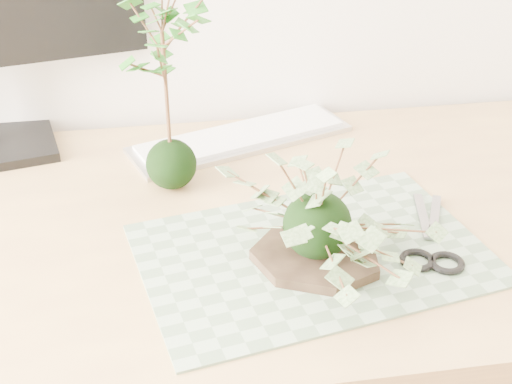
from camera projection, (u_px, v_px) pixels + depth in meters
desk at (279, 261)px, 1.14m from camera, size 1.60×0.70×0.74m
cutting_mat at (313, 254)px, 1.00m from camera, size 0.53×0.40×0.00m
stone_dish at (316, 258)px, 0.98m from camera, size 0.24×0.24×0.01m
ivy_kokedama at (319, 197)px, 0.93m from camera, size 0.34×0.34×0.19m
maple_kokedama at (163, 45)px, 1.04m from camera, size 0.23×0.23×0.34m
keyboard at (241, 138)px, 1.30m from camera, size 0.43×0.25×0.02m
scissors at (438, 251)px, 1.00m from camera, size 0.10×0.21×0.01m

